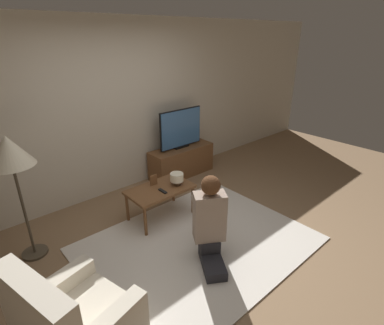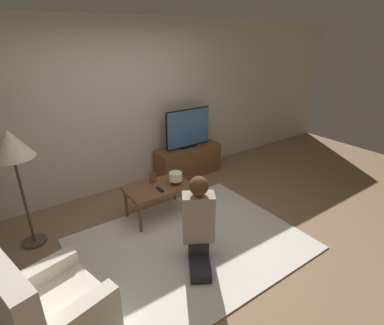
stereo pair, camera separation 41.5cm
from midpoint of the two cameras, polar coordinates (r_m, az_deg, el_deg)
The scene contains 12 objects.
ground_plane at distance 3.76m, azimuth 3.05°, elevation -15.40°, with size 10.00×10.00×0.00m, color #896B4C.
wall_back at distance 4.71m, azimuth -11.45°, elevation 10.02°, with size 10.00×0.06×2.60m.
rug at distance 3.76m, azimuth 3.05°, elevation -15.31°, with size 2.60×2.02×0.02m.
tv_stand at distance 5.33m, azimuth 1.49°, elevation 0.27°, with size 1.17×0.41×0.52m.
tv at distance 5.13m, azimuth 1.54°, elevation 6.47°, with size 0.86×0.08×0.68m.
coffee_table at distance 4.07m, azimuth -3.53°, elevation -5.27°, with size 0.87×0.52×0.46m.
floor_lamp at distance 3.61m, azimuth -28.49°, elevation 2.31°, with size 0.46×0.46×1.44m.
armchair at distance 2.82m, azimuth -21.05°, elevation -25.64°, with size 0.87×0.91×0.93m.
person_kneeling at distance 3.26m, azimuth 4.96°, elevation -10.95°, with size 0.64×0.83×1.02m.
picture_frame at distance 4.11m, azimuth -4.64°, elevation -3.06°, with size 0.11×0.01×0.15m.
table_lamp at distance 4.06m, azimuth -0.25°, elevation -2.89°, with size 0.18×0.18×0.17m.
remote at distance 3.95m, azimuth -3.12°, elevation -5.23°, with size 0.04×0.15×0.02m.
Camera 2 is at (-1.68, -2.41, 2.36)m, focal length 28.00 mm.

